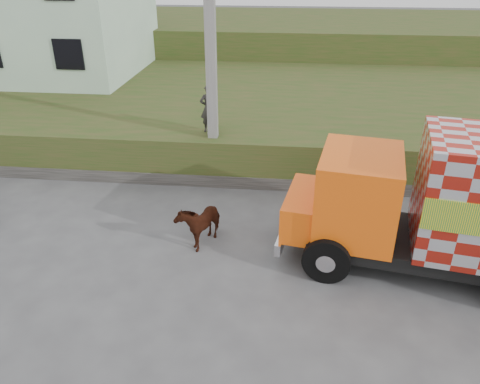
# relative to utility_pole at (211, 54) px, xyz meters

# --- Properties ---
(ground) EXTENTS (120.00, 120.00, 0.00)m
(ground) POSITION_rel_utility_pole_xyz_m (1.00, -4.60, -4.08)
(ground) COLOR #474749
(ground) RESTS_ON ground
(embankment) EXTENTS (40.00, 12.00, 1.50)m
(embankment) POSITION_rel_utility_pole_xyz_m (1.00, 5.40, -3.33)
(embankment) COLOR #2A4918
(embankment) RESTS_ON ground
(embankment_far) EXTENTS (40.00, 12.00, 3.00)m
(embankment_far) POSITION_rel_utility_pole_xyz_m (1.00, 17.40, -2.58)
(embankment_far) COLOR #2A4918
(embankment_far) RESTS_ON ground
(retaining_strip) EXTENTS (16.00, 0.50, 0.40)m
(retaining_strip) POSITION_rel_utility_pole_xyz_m (-1.00, -0.40, -3.88)
(retaining_strip) COLOR #595651
(retaining_strip) RESTS_ON ground
(building) EXTENTS (10.00, 8.00, 6.00)m
(building) POSITION_rel_utility_pole_xyz_m (-10.00, 8.40, 0.42)
(building) COLOR silver
(building) RESTS_ON embankment
(utility_pole) EXTENTS (1.20, 0.30, 8.00)m
(utility_pole) POSITION_rel_utility_pole_xyz_m (0.00, 0.00, 0.00)
(utility_pole) COLOR gray
(utility_pole) RESTS_ON ground
(cargo_truck) EXTENTS (7.88, 3.73, 3.38)m
(cargo_truck) POSITION_rel_utility_pole_xyz_m (6.58, -4.43, -2.33)
(cargo_truck) COLOR black
(cargo_truck) RESTS_ON ground
(cow) EXTENTS (1.13, 1.56, 1.20)m
(cow) POSITION_rel_utility_pole_xyz_m (0.22, -3.76, -3.47)
(cow) COLOR #351B0D
(cow) RESTS_ON ground
(pedestrian) EXTENTS (0.65, 0.52, 1.56)m
(pedestrian) POSITION_rel_utility_pole_xyz_m (-0.20, 0.48, -1.80)
(pedestrian) COLOR #312E2B
(pedestrian) RESTS_ON embankment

